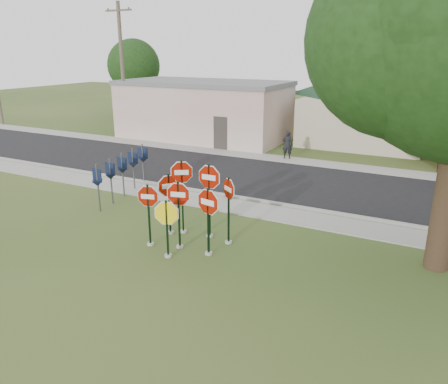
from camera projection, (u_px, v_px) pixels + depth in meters
The scene contains 19 objects.
ground at pixel (166, 262), 13.67m from camera, with size 120.00×120.00×0.00m, color #2F4A1C.
sidewalk_near at pixel (241, 207), 18.30m from camera, with size 60.00×1.60×0.06m, color gray.
road at pixel (279, 181), 22.10m from camera, with size 60.00×7.00×0.04m, color black.
sidewalk_far at pixel (305, 162), 25.73m from camera, with size 60.00×1.60×0.06m, color gray.
curb at pixel (251, 200), 19.13m from camera, with size 60.00×0.20×0.14m, color gray.
stop_sign_center at pixel (179, 206), 14.21m from camera, with size 1.04×0.30×2.43m.
stop_sign_yellow at pixel (167, 222), 13.66m from camera, with size 1.01×0.39×2.02m.
stop_sign_left at pixel (149, 208), 14.44m from camera, with size 0.96×0.30×2.25m.
stop_sign_right at pixel (208, 212), 13.73m from camera, with size 1.13×0.25×2.38m.
stop_sign_back_right at pixel (209, 189), 14.97m from camera, with size 1.15×0.24×2.78m.
stop_sign_back_left at pixel (182, 186), 15.34m from camera, with size 0.92×0.58×2.81m.
stop_sign_far_right at pixel (229, 202), 14.55m from camera, with size 0.82×0.57×2.45m.
stop_sign_far_left at pixel (169, 196), 15.36m from camera, with size 0.68×0.84×2.34m.
route_sign_row at pixel (122, 170), 19.45m from camera, with size 1.43×4.63×2.00m.
building_stucco at pixel (203, 109), 32.12m from camera, with size 12.20×6.20×4.20m.
building_house at pixel (369, 90), 30.22m from camera, with size 11.60×11.60×6.20m.
utility_pole_near at pixel (122, 70), 31.07m from camera, with size 2.20×0.26×9.50m.
bg_tree_left at pixel (134, 66), 41.15m from camera, with size 4.90×4.90×7.35m.
pedestrian at pixel (287, 145), 26.16m from camera, with size 0.62×0.40×1.69m, color black.
Camera 1 is at (7.27, -10.09, 6.33)m, focal length 35.00 mm.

